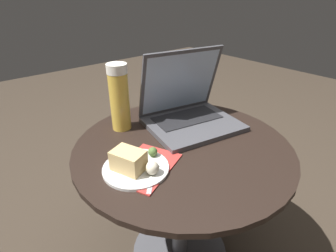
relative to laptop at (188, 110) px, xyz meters
name	(u,v)px	position (x,y,z in m)	size (l,w,h in m)	color
ground_plane	(179,251)	(-0.12, -0.10, -0.58)	(6.00, 6.00, 0.00)	#382D23
table	(182,177)	(-0.12, -0.10, -0.19)	(0.71, 0.71, 0.53)	#515156
napkin	(146,167)	(-0.28, -0.12, -0.05)	(0.24, 0.21, 0.00)	#B7332D
laptop	(188,110)	(0.00, 0.00, 0.00)	(0.36, 0.32, 0.27)	#47474C
beer_glass	(119,98)	(-0.21, 0.13, 0.06)	(0.07, 0.07, 0.23)	gold
snack_plate	(134,164)	(-0.32, -0.11, -0.03)	(0.19, 0.19, 0.07)	silver
fork	(154,169)	(-0.27, -0.15, -0.05)	(0.13, 0.14, 0.00)	#B2B2B7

